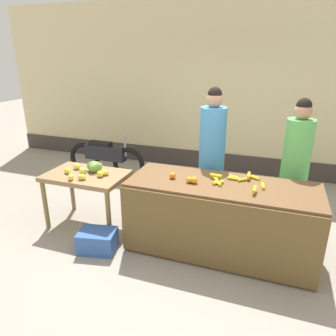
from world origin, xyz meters
name	(u,v)px	position (x,y,z in m)	size (l,w,h in m)	color
ground_plane	(185,242)	(0.00, 0.00, 0.00)	(24.00, 24.00, 0.00)	gray
market_wall_back	(230,91)	(0.00, 2.89, 1.60)	(9.99, 0.23, 3.25)	beige
fruit_stall_counter	(220,218)	(0.43, -0.01, 0.44)	(2.17, 0.82, 0.88)	brown
side_table_wooden	(86,181)	(-1.39, 0.00, 0.66)	(1.06, 0.69, 0.76)	olive
banana_bunch_pile	(236,180)	(0.57, 0.09, 0.90)	(0.64, 0.55, 0.07)	gold
orange_pile	(185,178)	(0.01, -0.08, 0.91)	(0.36, 0.13, 0.08)	orange
mango_papaya_pile	(91,168)	(-1.34, 0.06, 0.82)	(0.63, 0.63, 0.14)	yellow
vendor_woman_blue_shirt	(212,158)	(0.16, 0.65, 0.95)	(0.34, 0.34, 1.88)	#33333D
vendor_woman_green_shirt	(295,169)	(1.21, 0.74, 0.90)	(0.34, 0.34, 1.78)	#33333D
parked_motorcycle	(106,158)	(-2.07, 1.63, 0.40)	(1.60, 0.18, 0.88)	black
produce_crate	(98,241)	(-0.96, -0.51, 0.13)	(0.44, 0.32, 0.26)	#3359A5
produce_sack	(162,192)	(-0.61, 0.78, 0.27)	(0.36, 0.30, 0.55)	maroon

